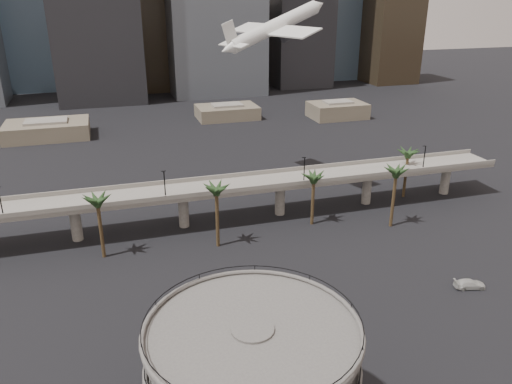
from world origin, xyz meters
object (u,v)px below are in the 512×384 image
object	(u,v)px
airborne_jet	(275,27)
car_c	(470,284)
car_a	(233,353)
overpass	(233,189)
parking_ramp	(253,379)
car_b	(318,292)

from	to	relation	value
airborne_jet	car_c	xyz separation A→B (m)	(16.51, -56.83, -38.97)
car_a	car_c	bearing A→B (deg)	-67.08
overpass	car_c	distance (m)	50.55
parking_ramp	car_a	bearing A→B (deg)	84.09
parking_ramp	car_a	xyz separation A→B (m)	(1.55, 15.01, -9.05)
overpass	car_a	xyz separation A→B (m)	(-11.45, -43.99, -6.55)
airborne_jet	car_a	size ratio (longest dim) A/B	6.58
parking_ramp	airborne_jet	bearing A→B (deg)	69.76
parking_ramp	car_c	distance (m)	50.21
overpass	car_a	distance (m)	45.92
parking_ramp	car_a	distance (m)	17.59
overpass	car_b	world-z (taller)	overpass
car_b	car_c	bearing A→B (deg)	-92.03
car_a	car_b	bearing A→B (deg)	-42.60
car_c	parking_ramp	bearing A→B (deg)	128.12
overpass	car_b	size ratio (longest dim) A/B	31.61
overpass	airborne_jet	bearing A→B (deg)	49.68
car_c	car_a	bearing A→B (deg)	110.80
overpass	car_c	xyz separation A→B (m)	(31.98, -38.60, -6.57)
parking_ramp	car_a	size ratio (longest dim) A/B	4.79
overpass	car_b	bearing A→B (deg)	-79.80
airborne_jet	car_c	bearing A→B (deg)	-93.24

